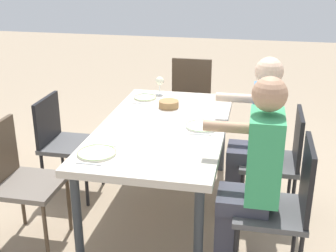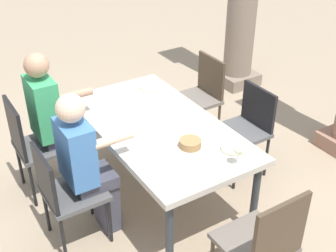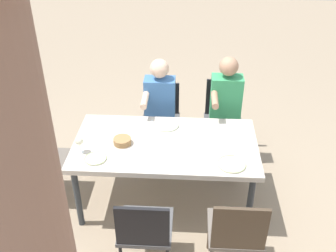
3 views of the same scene
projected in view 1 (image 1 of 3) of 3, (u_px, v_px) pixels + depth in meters
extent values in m
plane|color=gray|center=(163.00, 208.00, 3.68)|extent=(16.00, 16.00, 0.00)
cube|color=beige|center=(163.00, 128.00, 3.42)|extent=(1.77, 0.95, 0.05)
cylinder|color=#2D3338|center=(77.00, 221.00, 2.89)|extent=(0.06, 0.06, 0.69)
cylinder|color=#2D3338|center=(141.00, 131.00, 4.37)|extent=(0.06, 0.06, 0.69)
cylinder|color=#2D3338|center=(198.00, 235.00, 2.75)|extent=(0.06, 0.06, 0.69)
cylinder|color=#2D3338|center=(222.00, 137.00, 4.22)|extent=(0.06, 0.06, 0.69)
cube|color=#6A6158|center=(29.00, 185.00, 3.10)|extent=(0.44, 0.44, 0.04)
cylinder|color=#473828|center=(46.00, 233.00, 2.97)|extent=(0.03, 0.03, 0.44)
cylinder|color=#473828|center=(69.00, 204.00, 3.32)|extent=(0.03, 0.03, 0.44)
cylinder|color=#473828|center=(22.00, 199.00, 3.39)|extent=(0.03, 0.03, 0.44)
cube|color=#4F4F50|center=(270.00, 211.00, 2.79)|extent=(0.44, 0.44, 0.04)
cube|color=black|center=(307.00, 180.00, 2.67)|extent=(0.42, 0.03, 0.47)
cylinder|color=black|center=(238.00, 223.00, 3.09)|extent=(0.03, 0.03, 0.44)
cylinder|color=black|center=(295.00, 230.00, 3.02)|extent=(0.03, 0.03, 0.44)
cube|color=#4F4F50|center=(72.00, 145.00, 3.77)|extent=(0.44, 0.44, 0.04)
cube|color=black|center=(47.00, 121.00, 3.74)|extent=(0.42, 0.03, 0.40)
cylinder|color=black|center=(87.00, 182.00, 3.65)|extent=(0.03, 0.03, 0.43)
cylinder|color=black|center=(102.00, 162.00, 3.99)|extent=(0.03, 0.03, 0.43)
cylinder|color=black|center=(43.00, 178.00, 3.72)|extent=(0.03, 0.03, 0.43)
cylinder|color=black|center=(62.00, 159.00, 4.07)|extent=(0.03, 0.03, 0.43)
cube|color=#4F4F50|center=(269.00, 162.00, 3.47)|extent=(0.44, 0.44, 0.04)
cube|color=black|center=(298.00, 139.00, 3.36)|extent=(0.42, 0.03, 0.42)
cylinder|color=black|center=(243.00, 176.00, 3.76)|extent=(0.03, 0.03, 0.43)
cylinder|color=black|center=(241.00, 198.00, 3.41)|extent=(0.03, 0.03, 0.43)
cylinder|color=black|center=(290.00, 180.00, 3.69)|extent=(0.03, 0.03, 0.43)
cylinder|color=black|center=(292.00, 203.00, 3.34)|extent=(0.03, 0.03, 0.43)
cube|color=#6A6158|center=(188.00, 109.00, 4.64)|extent=(0.44, 0.44, 0.04)
cube|color=#473828|center=(191.00, 82.00, 4.74)|extent=(0.03, 0.42, 0.49)
cylinder|color=#473828|center=(166.00, 136.00, 4.59)|extent=(0.03, 0.03, 0.43)
cylinder|color=#473828|center=(203.00, 138.00, 4.52)|extent=(0.03, 0.03, 0.43)
cylinder|color=#473828|center=(174.00, 123.00, 4.93)|extent=(0.03, 0.03, 0.43)
cylinder|color=#473828|center=(208.00, 125.00, 4.86)|extent=(0.03, 0.03, 0.43)
cube|color=#3F3F4C|center=(226.00, 237.00, 2.92)|extent=(0.24, 0.14, 0.46)
cube|color=#3F3F4C|center=(243.00, 201.00, 2.81)|extent=(0.28, 0.32, 0.10)
cube|color=#389E60|center=(264.00, 156.00, 2.67)|extent=(0.34, 0.20, 0.53)
sphere|color=tan|center=(270.00, 94.00, 2.53)|extent=(0.20, 0.20, 0.20)
cylinder|color=tan|center=(227.00, 127.00, 2.80)|extent=(0.07, 0.30, 0.07)
cube|color=#3F3F4C|center=(234.00, 184.00, 3.59)|extent=(0.24, 0.14, 0.46)
cube|color=#3F3F4C|center=(248.00, 153.00, 3.48)|extent=(0.28, 0.32, 0.10)
cube|color=#3F72B2|center=(265.00, 119.00, 3.35)|extent=(0.34, 0.20, 0.48)
sphere|color=beige|center=(269.00, 71.00, 3.22)|extent=(0.21, 0.21, 0.21)
cylinder|color=beige|center=(235.00, 98.00, 3.49)|extent=(0.07, 0.30, 0.07)
cylinder|color=silver|center=(97.00, 153.00, 2.91)|extent=(0.26, 0.26, 0.01)
torus|color=#A0BE77|center=(97.00, 152.00, 2.91)|extent=(0.26, 0.26, 0.01)
cube|color=silver|center=(89.00, 164.00, 2.78)|extent=(0.02, 0.17, 0.01)
cube|color=silver|center=(105.00, 145.00, 3.05)|extent=(0.02, 0.17, 0.01)
cylinder|color=white|center=(203.00, 126.00, 3.37)|extent=(0.26, 0.26, 0.01)
torus|color=#A4C786|center=(203.00, 126.00, 3.36)|extent=(0.26, 0.26, 0.01)
cube|color=silver|center=(200.00, 134.00, 3.23)|extent=(0.03, 0.17, 0.01)
cube|color=silver|center=(205.00, 120.00, 3.50)|extent=(0.03, 0.17, 0.01)
cylinder|color=silver|center=(145.00, 98.00, 4.03)|extent=(0.20, 0.20, 0.01)
torus|color=#A0BE77|center=(145.00, 97.00, 4.03)|extent=(0.20, 0.20, 0.01)
cylinder|color=white|center=(160.00, 94.00, 4.16)|extent=(0.06, 0.06, 0.00)
cylinder|color=white|center=(160.00, 89.00, 4.15)|extent=(0.01, 0.01, 0.09)
sphere|color=#F2EFCC|center=(160.00, 81.00, 4.12)|extent=(0.08, 0.08, 0.08)
cube|color=silver|center=(141.00, 103.00, 3.90)|extent=(0.02, 0.17, 0.01)
cube|color=silver|center=(149.00, 93.00, 4.17)|extent=(0.03, 0.17, 0.01)
cylinder|color=#9E7547|center=(169.00, 104.00, 3.79)|extent=(0.17, 0.17, 0.06)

